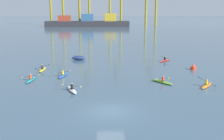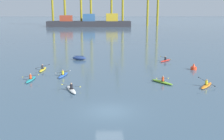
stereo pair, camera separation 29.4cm
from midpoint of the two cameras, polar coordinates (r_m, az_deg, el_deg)
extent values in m
plane|color=#425B70|center=(24.70, -0.21, -8.61)|extent=(800.00, 800.00, 0.00)
cube|color=#28282D|center=(152.00, -4.72, 9.52)|extent=(45.09, 8.22, 3.05)
cube|color=#993823|center=(152.97, -9.46, 10.56)|extent=(6.31, 5.76, 3.06)
cube|color=#2D5684|center=(151.87, -4.74, 10.83)|extent=(6.31, 5.76, 3.86)
cube|color=#B29323|center=(151.79, 0.02, 10.91)|extent=(6.31, 5.76, 4.09)
cylinder|color=olive|center=(163.97, -12.25, 13.38)|extent=(1.20, 1.20, 25.30)
cylinder|color=olive|center=(162.91, -9.76, 13.49)|extent=(1.20, 1.20, 25.30)
cylinder|color=olive|center=(161.47, -0.05, 13.75)|extent=(1.20, 1.20, 25.75)
cylinder|color=olive|center=(161.82, 2.30, 13.74)|extent=(1.20, 1.20, 25.75)
cylinder|color=olive|center=(163.85, 7.51, 13.61)|extent=(1.20, 1.20, 25.62)
cylinder|color=olive|center=(164.89, 9.58, 13.54)|extent=(1.20, 1.20, 25.62)
ellipsoid|color=navy|center=(50.07, -6.66, 2.49)|extent=(2.82, 1.88, 0.70)
cube|color=navy|center=(50.00, -6.67, 2.92)|extent=(1.87, 0.68, 0.06)
cylinder|color=red|center=(43.33, 16.79, 0.34)|extent=(0.90, 0.90, 0.45)
cone|color=red|center=(43.24, 16.83, 0.99)|extent=(0.50, 0.49, 0.55)
ellipsoid|color=yellow|center=(42.34, -14.01, 0.10)|extent=(0.71, 3.42, 0.26)
torus|color=black|center=(42.22, -14.05, 0.26)|extent=(0.51, 0.51, 0.05)
cylinder|color=#23232D|center=(42.17, -14.06, 0.58)|extent=(0.30, 0.30, 0.50)
sphere|color=tan|center=(42.10, -14.09, 1.04)|extent=(0.19, 0.19, 0.19)
cylinder|color=black|center=(42.20, -14.05, 0.72)|extent=(2.03, 0.10, 0.59)
ellipsoid|color=black|center=(42.51, -15.36, 0.35)|extent=(0.20, 0.05, 0.15)
ellipsoid|color=black|center=(41.91, -12.73, 1.10)|extent=(0.20, 0.05, 0.15)
ellipsoid|color=teal|center=(36.65, -16.29, -1.91)|extent=(0.84, 3.43, 0.26)
torus|color=black|center=(36.52, -16.35, -1.73)|extent=(0.52, 0.52, 0.05)
cylinder|color=#DB471E|center=(36.47, -16.37, -1.37)|extent=(0.30, 0.30, 0.50)
sphere|color=tan|center=(36.39, -16.40, -0.83)|extent=(0.19, 0.19, 0.19)
cylinder|color=black|center=(36.49, -16.35, -1.20)|extent=(2.08, 0.18, 0.36)
ellipsoid|color=yellow|center=(36.87, -17.87, -1.42)|extent=(0.20, 0.05, 0.14)
ellipsoid|color=yellow|center=(36.14, -14.81, -0.97)|extent=(0.20, 0.05, 0.14)
ellipsoid|color=orange|center=(34.29, 19.26, -3.07)|extent=(2.55, 3.06, 0.26)
torus|color=black|center=(34.16, 19.23, -2.88)|extent=(0.69, 0.69, 0.05)
cylinder|color=gold|center=(34.11, 19.26, -2.49)|extent=(0.30, 0.30, 0.50)
sphere|color=tan|center=(34.02, 19.30, -1.92)|extent=(0.19, 0.19, 0.19)
cylinder|color=black|center=(34.13, 19.30, -2.31)|extent=(1.58, 1.23, 0.81)
ellipsoid|color=black|center=(34.31, 17.79, -1.47)|extent=(0.19, 0.16, 0.17)
ellipsoid|color=black|center=(33.98, 20.82, -3.17)|extent=(0.19, 0.16, 0.17)
ellipsoid|color=#2856B2|center=(38.01, -9.91, -1.09)|extent=(1.28, 3.45, 0.26)
torus|color=black|center=(37.89, -9.97, -0.92)|extent=(0.58, 0.58, 0.05)
cylinder|color=gold|center=(37.84, -9.98, -0.56)|extent=(0.30, 0.30, 0.50)
sphere|color=tan|center=(37.76, -10.00, -0.04)|extent=(0.19, 0.19, 0.19)
cylinder|color=black|center=(37.86, -9.96, -0.40)|extent=(2.02, 0.45, 0.48)
ellipsoid|color=silver|center=(38.26, -11.40, -0.66)|extent=(0.20, 0.08, 0.15)
ellipsoid|color=silver|center=(37.48, -8.50, -0.13)|extent=(0.20, 0.08, 0.15)
ellipsoid|color=silver|center=(31.05, -8.19, -4.07)|extent=(1.73, 3.40, 0.26)
torus|color=black|center=(30.92, -8.16, -3.87)|extent=(0.63, 0.63, 0.05)
cylinder|color=black|center=(30.85, -8.17, -3.44)|extent=(0.30, 0.30, 0.50)
sphere|color=tan|center=(30.76, -8.19, -2.81)|extent=(0.19, 0.19, 0.19)
cylinder|color=black|center=(30.87, -8.20, -3.24)|extent=(1.94, 0.73, 0.52)
ellipsoid|color=yellow|center=(30.60, -10.07, -2.97)|extent=(0.20, 0.11, 0.15)
ellipsoid|color=yellow|center=(31.18, -6.36, -3.49)|extent=(0.20, 0.11, 0.15)
ellipsoid|color=#7ABC2D|center=(34.55, 10.61, -2.47)|extent=(2.45, 3.13, 0.26)
torus|color=black|center=(34.45, 10.75, -2.27)|extent=(0.68, 0.68, 0.05)
cylinder|color=#DB471E|center=(34.39, 10.76, -1.89)|extent=(0.30, 0.30, 0.50)
sphere|color=tan|center=(34.31, 10.79, -1.32)|extent=(0.19, 0.19, 0.19)
cylinder|color=black|center=(34.40, 10.71, -1.71)|extent=(1.72, 1.23, 0.34)
ellipsoid|color=yellow|center=(33.62, 9.52, -1.72)|extent=(0.18, 0.14, 0.14)
ellipsoid|color=yellow|center=(35.20, 11.84, -1.70)|extent=(0.18, 0.14, 0.14)
ellipsoid|color=red|center=(49.34, 11.23, 1.93)|extent=(2.71, 2.94, 0.26)
torus|color=black|center=(49.23, 11.18, 2.08)|extent=(0.69, 0.69, 0.05)
cylinder|color=black|center=(49.19, 11.19, 2.35)|extent=(0.30, 0.30, 0.50)
sphere|color=tan|center=(49.13, 11.21, 2.75)|extent=(0.19, 0.19, 0.19)
cylinder|color=black|center=(49.21, 11.23, 2.47)|extent=(1.57, 1.40, 0.40)
ellipsoid|color=yellow|center=(49.67, 10.19, 2.82)|extent=(0.17, 0.16, 0.14)
ellipsoid|color=yellow|center=(48.77, 12.28, 2.12)|extent=(0.17, 0.16, 0.14)
camera|label=1|loc=(0.15, -89.78, 0.05)|focal=43.99mm
camera|label=2|loc=(0.15, 90.22, -0.05)|focal=43.99mm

